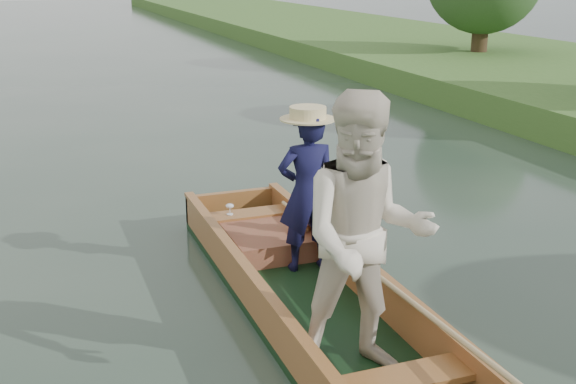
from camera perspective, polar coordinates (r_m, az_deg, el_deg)
name	(u,v)px	position (r m, az deg, el deg)	size (l,w,h in m)	color
ground	(312,315)	(6.40, 1.89, -9.67)	(120.00, 120.00, 0.00)	#283D30
punt	(333,249)	(5.76, 3.60, -4.52)	(1.20, 5.00, 2.14)	black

